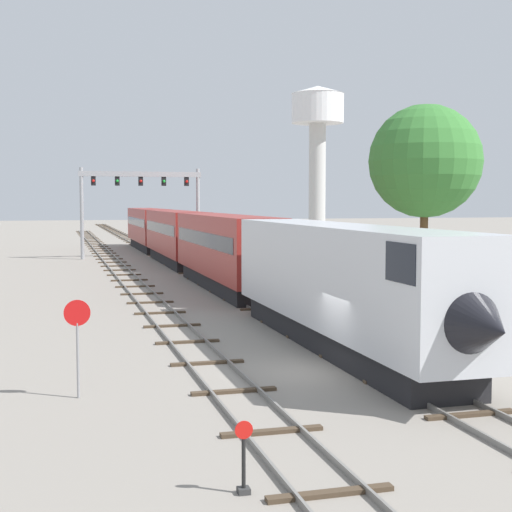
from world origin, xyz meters
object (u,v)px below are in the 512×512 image
object	(u,v)px
switch_stand	(244,468)
signal_gantry	(141,192)
trackside_tree_left	(425,161)
stop_sign	(77,334)
water_tower	(318,123)
passenger_train	(195,241)

from	to	relation	value
switch_stand	signal_gantry	bearing A→B (deg)	85.41
trackside_tree_left	switch_stand	bearing A→B (deg)	-123.01
signal_gantry	switch_stand	xyz separation A→B (m)	(-4.85, -60.36, -6.02)
signal_gantry	stop_sign	distance (m)	53.06
stop_sign	trackside_tree_left	xyz separation A→B (m)	(24.21, 24.73, 6.56)
stop_sign	switch_stand	bearing A→B (deg)	-70.25
water_tower	trackside_tree_left	size ratio (longest dim) A/B	1.89
passenger_train	switch_stand	distance (m)	43.77
passenger_train	trackside_tree_left	xyz separation A→B (m)	(14.21, -10.34, 5.83)
stop_sign	trackside_tree_left	bearing A→B (deg)	45.61
water_tower	trackside_tree_left	distance (m)	64.35
signal_gantry	stop_sign	bearing A→B (deg)	-98.43
passenger_train	signal_gantry	xyz separation A→B (m)	(-2.25, 17.21, 3.94)
trackside_tree_left	water_tower	bearing A→B (deg)	76.72
passenger_train	trackside_tree_left	size ratio (longest dim) A/B	6.50
passenger_train	signal_gantry	distance (m)	17.80
signal_gantry	water_tower	world-z (taller)	water_tower
water_tower	switch_stand	distance (m)	102.80
switch_stand	stop_sign	xyz separation A→B (m)	(-2.90, 8.08, 1.35)
stop_sign	trackside_tree_left	world-z (taller)	trackside_tree_left
passenger_train	water_tower	world-z (taller)	water_tower
water_tower	stop_sign	size ratio (longest dim) A/B	8.10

